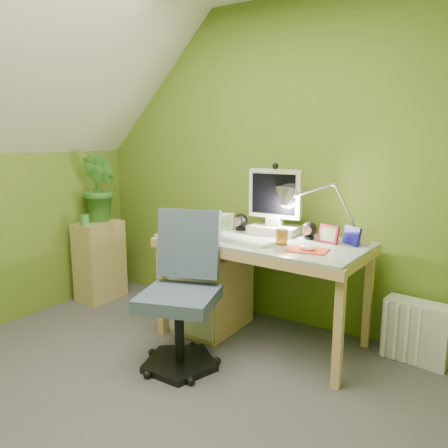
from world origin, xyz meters
The scene contains 20 objects.
floor centered at (0.00, 0.00, -0.01)m, with size 3.20×3.20×0.01m, color #4B4B50.
wall_back centered at (0.00, 1.60, 1.20)m, with size 3.20×0.01×2.40m, color olive.
desk centered at (0.20, 1.18, 0.37)m, with size 1.38×0.69×0.74m, color tan, non-canonical shape.
monitor centered at (0.20, 1.36, 1.02)m, with size 0.41×0.24×0.56m, color beige, non-canonical shape.
speaker_left centered at (-0.07, 1.34, 0.80)m, with size 0.10×0.10×0.12m, color black, non-canonical shape.
speaker_right centered at (0.47, 1.34, 0.80)m, with size 0.10×0.10×0.12m, color black, non-canonical shape.
keyboard centered at (0.12, 1.04, 0.75)m, with size 0.46×0.15×0.02m, color white.
mousepad centered at (0.58, 1.04, 0.74)m, with size 0.24×0.17×0.01m, color red.
mouse centered at (0.58, 1.04, 0.76)m, with size 0.10×0.06×0.03m, color white.
amber_tumbler centered at (0.38, 1.10, 0.79)m, with size 0.08×0.08×0.10m, color brown.
candle_cluster centered at (-0.40, 1.19, 0.80)m, with size 0.17×0.15×0.13m, color red, non-canonical shape.
photo_frame_red centered at (0.62, 1.30, 0.80)m, with size 0.14×0.02×0.12m, color #AB1235.
photo_frame_blue centered at (0.76, 1.34, 0.80)m, with size 0.14×0.02×0.12m, color #17169B.
photo_frame_green centered at (-0.20, 1.32, 0.80)m, with size 0.14×0.02×0.12m, color #B5C688.
desk_lamp centered at (0.65, 1.36, 1.03)m, with size 0.53×0.23×0.57m, color silver, non-canonical shape.
side_ledge centered at (-1.40, 1.14, 0.35)m, with size 0.26×0.40×0.69m, color tan.
potted_plant centered at (-1.40, 1.19, 0.99)m, with size 0.33×0.26×0.59m, color #397C29.
green_cup centered at (-1.38, 0.99, 0.74)m, with size 0.07×0.07×0.09m, color #448F3B.
task_chair centered at (-0.06, 0.58, 0.46)m, with size 0.51×0.51×0.92m, color #42536D, non-canonical shape.
radiator centered at (1.17, 1.46, 0.20)m, with size 0.40×0.16×0.40m, color silver.
Camera 1 is at (1.55, -1.39, 1.41)m, focal length 35.00 mm.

